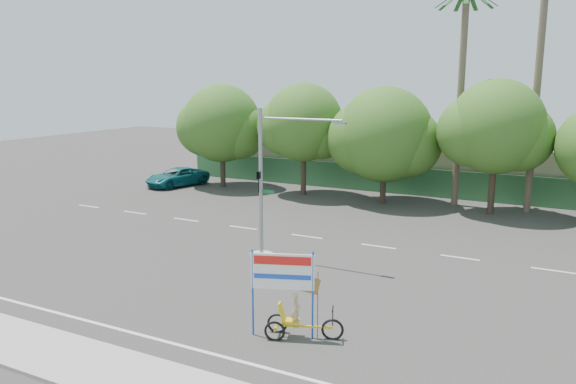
% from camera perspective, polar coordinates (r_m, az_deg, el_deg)
% --- Properties ---
extents(ground, '(120.00, 120.00, 0.00)m').
position_cam_1_polar(ground, '(22.53, -2.24, -10.14)').
color(ground, '#33302D').
rests_on(ground, ground).
extents(sidewalk_near, '(50.00, 2.40, 0.12)m').
position_cam_1_polar(sidewalk_near, '(17.01, -15.37, -17.86)').
color(sidewalk_near, gray).
rests_on(sidewalk_near, ground).
extents(fence, '(38.00, 0.08, 2.00)m').
position_cam_1_polar(fence, '(41.70, 12.39, 1.06)').
color(fence, '#336B3D').
rests_on(fence, ground).
extents(building_left, '(12.00, 8.00, 4.00)m').
position_cam_1_polar(building_left, '(49.10, 2.46, 4.01)').
color(building_left, '#B5A890').
rests_on(building_left, ground).
extents(building_right, '(14.00, 8.00, 3.60)m').
position_cam_1_polar(building_right, '(44.78, 23.89, 2.08)').
color(building_right, '#B5A890').
rests_on(building_right, ground).
extents(tree_far_left, '(7.14, 6.00, 7.96)m').
position_cam_1_polar(tree_far_left, '(43.83, -6.79, 6.69)').
color(tree_far_left, '#473828').
rests_on(tree_far_left, ground).
extents(tree_left, '(6.66, 5.60, 8.07)m').
position_cam_1_polar(tree_left, '(40.33, 1.55, 6.79)').
color(tree_left, '#473828').
rests_on(tree_left, ground).
extents(tree_center, '(7.62, 6.40, 7.85)m').
position_cam_1_polar(tree_center, '(38.18, 9.72, 5.49)').
color(tree_center, '#473828').
rests_on(tree_center, ground).
extents(tree_right, '(6.90, 5.80, 8.36)m').
position_cam_1_polar(tree_right, '(36.64, 20.31, 5.92)').
color(tree_right, '#473828').
rests_on(tree_right, ground).
extents(palm_tall, '(3.73, 3.79, 17.45)m').
position_cam_1_polar(palm_tall, '(37.89, 24.31, 13.72)').
color(palm_tall, '#70604C').
rests_on(palm_tall, ground).
extents(palm_short, '(3.73, 3.79, 14.45)m').
position_cam_1_polar(palm_short, '(38.37, 17.26, 11.75)').
color(palm_short, '#70604C').
rests_on(palm_short, ground).
extents(traffic_signal, '(4.72, 1.10, 7.00)m').
position_cam_1_polar(traffic_signal, '(26.07, -2.21, -0.46)').
color(traffic_signal, gray).
rests_on(traffic_signal, ground).
extents(trike_billboard, '(2.86, 1.31, 2.97)m').
position_cam_1_polar(trike_billboard, '(18.43, 0.34, -11.15)').
color(trike_billboard, black).
rests_on(trike_billboard, ground).
extents(pickup_truck, '(3.76, 5.58, 1.42)m').
position_cam_1_polar(pickup_truck, '(45.17, -11.20, 1.51)').
color(pickup_truck, '#0D5960').
rests_on(pickup_truck, ground).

